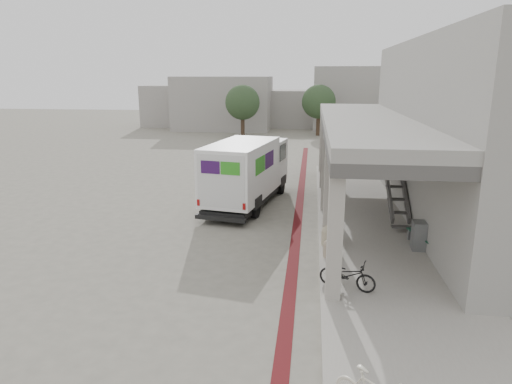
# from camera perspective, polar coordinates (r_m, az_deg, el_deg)

# --- Properties ---
(ground) EXTENTS (120.00, 120.00, 0.00)m
(ground) POSITION_cam_1_polar(r_m,az_deg,el_deg) (15.44, 1.11, -6.99)
(ground) COLOR slate
(ground) RESTS_ON ground
(bike_lane_stripe) EXTENTS (0.35, 40.00, 0.01)m
(bike_lane_stripe) POSITION_cam_1_polar(r_m,az_deg,el_deg) (17.25, 5.12, -4.69)
(bike_lane_stripe) COLOR #531013
(bike_lane_stripe) RESTS_ON ground
(sidewalk) EXTENTS (4.40, 28.00, 0.12)m
(sidewalk) POSITION_cam_1_polar(r_m,az_deg,el_deg) (15.55, 16.05, -7.17)
(sidewalk) COLOR gray
(sidewalk) RESTS_ON ground
(transit_building) EXTENTS (7.60, 17.00, 7.00)m
(transit_building) POSITION_cam_1_polar(r_m,az_deg,el_deg) (19.68, 22.97, 6.77)
(transit_building) COLOR gray
(transit_building) RESTS_ON ground
(distant_backdrop) EXTENTS (28.00, 10.00, 6.50)m
(distant_backdrop) POSITION_cam_1_polar(r_m,az_deg,el_deg) (50.45, 2.15, 11.06)
(distant_backdrop) COLOR gray
(distant_backdrop) RESTS_ON ground
(tree_left) EXTENTS (3.20, 3.20, 4.80)m
(tree_left) POSITION_cam_1_polar(r_m,az_deg,el_deg) (42.86, -1.70, 11.11)
(tree_left) COLOR #38281C
(tree_left) RESTS_ON ground
(tree_mid) EXTENTS (3.20, 3.20, 4.80)m
(tree_mid) POSITION_cam_1_polar(r_m,az_deg,el_deg) (44.37, 7.85, 11.10)
(tree_mid) COLOR #38281C
(tree_mid) RESTS_ON ground
(tree_right) EXTENTS (3.20, 3.20, 4.80)m
(tree_right) POSITION_cam_1_polar(r_m,az_deg,el_deg) (44.20, 18.46, 10.50)
(tree_right) COLOR #38281C
(tree_right) RESTS_ON ground
(fedex_truck) EXTENTS (3.25, 7.05, 2.90)m
(fedex_truck) POSITION_cam_1_polar(r_m,az_deg,el_deg) (20.15, -1.09, 2.69)
(fedex_truck) COLOR black
(fedex_truck) RESTS_ON ground
(bench) EXTENTS (0.80, 1.74, 0.40)m
(bench) POSITION_cam_1_polar(r_m,az_deg,el_deg) (16.06, 20.16, -5.50)
(bench) COLOR gray
(bench) RESTS_ON sidewalk
(bollard_near) EXTENTS (0.45, 0.45, 0.68)m
(bollard_near) POSITION_cam_1_polar(r_m,az_deg,el_deg) (15.46, 9.02, -5.32)
(bollard_near) COLOR tan
(bollard_near) RESTS_ON sidewalk
(bollard_far) EXTENTS (0.37, 0.37, 0.56)m
(bollard_far) POSITION_cam_1_polar(r_m,az_deg,el_deg) (14.49, 9.13, -6.94)
(bollard_far) COLOR gray
(bollard_far) RESTS_ON sidewalk
(utility_cabinet) EXTENTS (0.45, 0.58, 0.93)m
(utility_cabinet) POSITION_cam_1_polar(r_m,az_deg,el_deg) (15.76, 19.67, -5.14)
(utility_cabinet) COLOR slate
(utility_cabinet) RESTS_ON sidewalk
(bicycle_black) EXTENTS (1.61, 1.00, 0.80)m
(bicycle_black) POSITION_cam_1_polar(r_m,az_deg,el_deg) (12.46, 11.35, -10.11)
(bicycle_black) COLOR black
(bicycle_black) RESTS_ON sidewalk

